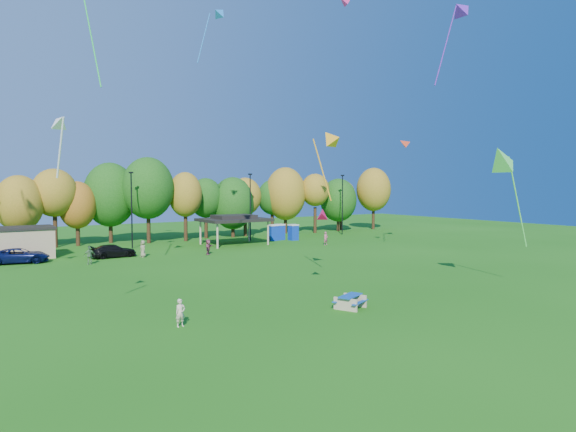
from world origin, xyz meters
TOP-DOWN VIEW (x-y plane):
  - ground at (0.00, 0.00)m, footprint 160.00×160.00m
  - tree_line at (-1.03, 45.51)m, footprint 93.57×10.55m
  - lamp_posts at (2.00, 40.00)m, footprint 64.50×0.25m
  - utility_building at (-10.00, 38.00)m, footprint 6.30×4.30m
  - pavilion at (14.00, 37.00)m, footprint 8.20×6.20m
  - porta_potties at (21.86, 38.08)m, footprint 3.75×2.57m
  - picnic_table at (4.44, 2.95)m, footprint 2.36×2.20m
  - kite_flyer at (-5.74, 4.72)m, footprint 0.57×0.40m
  - car_c at (-10.45, 34.35)m, footprint 5.62×3.37m
  - car_d at (-1.86, 33.50)m, footprint 4.79×2.20m
  - far_person_0 at (0.78, 32.00)m, footprint 0.68×0.93m
  - far_person_1 at (7.29, 30.05)m, footprint 1.45×1.44m
  - far_person_2 at (23.39, 30.22)m, footprint 0.63×0.43m
  - far_person_3 at (-4.99, 29.83)m, footprint 1.02×0.45m
  - kite_1 at (24.54, 10.90)m, footprint 4.97×1.78m
  - kite_2 at (26.74, 20.39)m, footprint 1.82×1.80m
  - kite_4 at (6.16, 8.09)m, footprint 1.49×1.53m
  - kite_8 at (8.70, 29.58)m, footprint 3.70×2.23m
  - kite_10 at (-11.14, 6.39)m, footprint 1.04×2.06m
  - kite_11 at (18.24, 20.68)m, footprint 1.76×1.57m
  - kite_12 at (7.39, 8.90)m, footprint 1.75×3.35m
  - kite_14 at (16.62, 1.17)m, footprint 4.66×1.99m

SIDE VIEW (x-z plane):
  - ground at x=0.00m, z-range 0.00..0.00m
  - picnic_table at x=4.44m, z-range 0.07..0.88m
  - car_d at x=-1.86m, z-range 0.00..1.36m
  - car_c at x=-10.45m, z-range 0.00..1.46m
  - kite_flyer at x=-5.74m, z-range 0.00..1.49m
  - far_person_1 at x=7.29m, z-range 0.00..1.67m
  - far_person_2 at x=23.39m, z-range 0.00..1.68m
  - far_person_3 at x=-4.99m, z-range 0.00..1.73m
  - far_person_0 at x=0.78m, z-range 0.00..1.76m
  - porta_potties at x=21.86m, z-range 0.01..2.19m
  - utility_building at x=-10.00m, z-range 0.01..3.26m
  - pavilion at x=14.00m, z-range 1.34..5.11m
  - lamp_posts at x=2.00m, z-range 0.36..9.45m
  - kite_4 at x=6.16m, z-range 4.92..6.14m
  - tree_line at x=-1.03m, z-range 0.34..11.49m
  - kite_14 at x=16.62m, z-range 5.49..13.23m
  - kite_10 at x=-11.14m, z-range 8.87..12.21m
  - kite_12 at x=7.39m, z-range 8.13..13.63m
  - kite_2 at x=26.74m, z-range 11.47..12.95m
  - kite_1 at x=24.54m, z-range 19.45..28.00m
  - kite_8 at x=8.70m, z-range 22.50..28.91m
  - kite_11 at x=18.24m, z-range 25.51..27.00m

